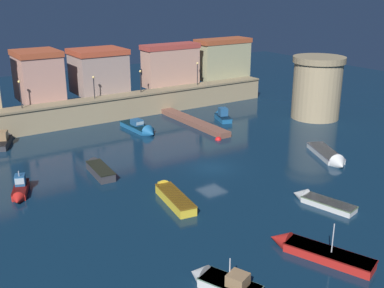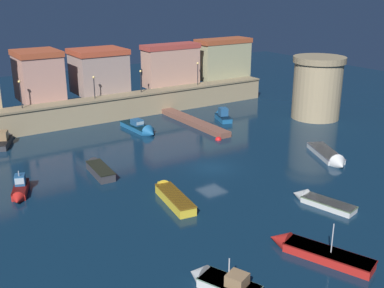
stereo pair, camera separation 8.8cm
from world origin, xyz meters
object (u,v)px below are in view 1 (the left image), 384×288
(mooring_buoy_0, at_px, (218,140))
(quay_lamp_3, at_px, (197,70))
(moored_boat_9, at_px, (313,250))
(fortress_tower, at_px, (317,87))
(moored_boat_5, at_px, (141,128))
(quay_lamp_1, at_px, (94,83))
(moored_boat_4, at_px, (330,157))
(moored_boat_2, at_px, (171,195))
(moored_boat_6, at_px, (98,168))
(moored_boat_8, at_px, (317,200))
(moored_boat_0, at_px, (222,116))
(moored_boat_3, at_px, (221,281))
(quay_lamp_2, at_px, (140,77))
(moored_boat_10, at_px, (3,140))
(quay_lamp_0, at_px, (20,90))
(moored_boat_7, at_px, (20,190))

(mooring_buoy_0, bearing_deg, quay_lamp_3, 64.52)
(moored_boat_9, xyz_separation_m, mooring_buoy_0, (9.49, 23.71, -0.36))
(fortress_tower, bearing_deg, moored_boat_5, 162.25)
(quay_lamp_1, bearing_deg, moored_boat_4, -61.18)
(quay_lamp_3, distance_m, moored_boat_2, 33.58)
(moored_boat_6, distance_m, mooring_buoy_0, 16.01)
(moored_boat_8, bearing_deg, moored_boat_0, -32.96)
(quay_lamp_1, relative_size, moored_boat_3, 0.61)
(moored_boat_3, bearing_deg, quay_lamp_1, -33.97)
(moored_boat_4, bearing_deg, fortress_tower, 163.17)
(moored_boat_0, distance_m, moored_boat_6, 23.28)
(moored_boat_3, xyz_separation_m, moored_boat_9, (7.42, -0.48, -0.08))
(moored_boat_8, xyz_separation_m, mooring_buoy_0, (3.19, 18.38, -0.29))
(moored_boat_5, xyz_separation_m, mooring_buoy_0, (6.06, -8.02, -0.39))
(quay_lamp_2, xyz_separation_m, moored_boat_8, (-0.97, -33.65, -5.00))
(moored_boat_2, distance_m, moored_boat_5, 20.23)
(quay_lamp_3, distance_m, moored_boat_10, 29.46)
(moored_boat_0, height_order, moored_boat_3, moored_boat_3)
(moored_boat_2, distance_m, mooring_buoy_0, 17.06)
(quay_lamp_1, height_order, moored_boat_3, quay_lamp_1)
(quay_lamp_1, distance_m, moored_boat_4, 31.37)
(moored_boat_0, xyz_separation_m, moored_boat_3, (-22.61, -30.15, -0.10))
(quay_lamp_0, bearing_deg, moored_boat_7, -105.87)
(moored_boat_5, xyz_separation_m, moored_boat_8, (2.87, -26.39, -0.10))
(moored_boat_4, relative_size, moored_boat_5, 1.05)
(moored_boat_4, relative_size, moored_boat_7, 1.55)
(quay_lamp_1, height_order, moored_boat_9, quay_lamp_1)
(quay_lamp_0, xyz_separation_m, mooring_buoy_0, (18.45, -15.28, -5.47))
(moored_boat_6, distance_m, moored_boat_8, 20.94)
(mooring_buoy_0, bearing_deg, moored_boat_2, -140.03)
(moored_boat_9, bearing_deg, moored_boat_3, 65.34)
(quay_lamp_3, bearing_deg, quay_lamp_0, -180.00)
(moored_boat_2, bearing_deg, quay_lamp_1, -0.28)
(moored_boat_6, bearing_deg, moored_boat_9, -159.58)
(moored_boat_8, bearing_deg, quay_lamp_3, -30.89)
(quay_lamp_1, distance_m, moored_boat_2, 26.96)
(quay_lamp_0, distance_m, moored_boat_8, 37.32)
(quay_lamp_0, distance_m, quay_lamp_3, 25.73)
(moored_boat_9, relative_size, moored_boat_10, 1.34)
(quay_lamp_0, bearing_deg, moored_boat_9, -77.05)
(moored_boat_5, bearing_deg, moored_boat_7, -61.13)
(quay_lamp_0, height_order, moored_boat_10, quay_lamp_0)
(quay_lamp_1, relative_size, moored_boat_6, 0.51)
(quay_lamp_2, height_order, moored_boat_0, quay_lamp_2)
(fortress_tower, relative_size, quay_lamp_0, 2.46)
(moored_boat_4, relative_size, moored_boat_8, 1.27)
(moored_boat_9, bearing_deg, moored_boat_5, -27.10)
(moored_boat_5, bearing_deg, moored_boat_10, -108.69)
(fortress_tower, distance_m, moored_boat_7, 40.94)
(moored_boat_5, bearing_deg, quay_lamp_1, -160.52)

